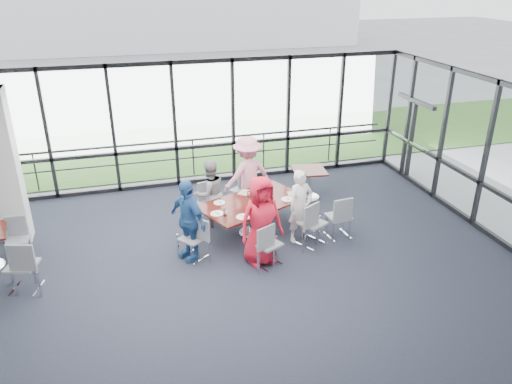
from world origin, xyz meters
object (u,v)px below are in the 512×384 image
object	(u,v)px
diner_end	(188,220)
chair_spare_la	(22,266)
structural_column	(5,168)
diner_near_left	(261,221)
chair_spare_r	(339,217)
chair_main_fr	(242,190)
chair_main_fl	(206,204)
main_table	(252,206)
diner_near_right	(300,206)
side_table_right	(309,175)
chair_spare_lb	(18,240)
diner_far_right	(248,175)
chair_main_end	(193,238)
chair_main_nl	(268,244)
chair_main_nr	(312,223)
diner_far_left	(210,193)

from	to	relation	value
diner_end	chair_spare_la	xyz separation A→B (m)	(-2.95, -0.29, -0.33)
structural_column	diner_near_left	bearing A→B (deg)	-25.54
chair_spare_la	chair_spare_r	bearing A→B (deg)	19.49
chair_main_fr	chair_main_fl	bearing A→B (deg)	-3.52
main_table	diner_near_left	bearing A→B (deg)	-120.87
chair_spare_la	diner_near_right	bearing A→B (deg)	20.82
diner_near_right	chair_main_fr	world-z (taller)	diner_near_right
side_table_right	diner_near_left	bearing A→B (deg)	-127.95
diner_near_left	side_table_right	bearing A→B (deg)	41.60
chair_spare_lb	chair_main_fl	bearing A→B (deg)	-167.66
side_table_right	main_table	bearing A→B (deg)	-142.93
diner_far_right	chair_main_fr	xyz separation A→B (m)	(-0.08, 0.24, -0.47)
chair_spare_r	diner_end	bearing A→B (deg)	173.89
diner_near_right	chair_spare_r	world-z (taller)	diner_near_right
chair_main_end	chair_main_fl	bearing A→B (deg)	121.74
structural_column	main_table	bearing A→B (deg)	-12.73
chair_main_fr	main_table	bearing A→B (deg)	52.77
diner_near_right	chair_main_nl	xyz separation A→B (m)	(-0.92, -0.74, -0.32)
main_table	chair_main_nr	size ratio (longest dim) A/B	2.55
side_table_right	chair_spare_la	size ratio (longest dim) A/B	0.88
diner_far_right	chair_main_nl	world-z (taller)	diner_far_right
diner_end	chair_spare_la	size ratio (longest dim) A/B	1.66
diner_near_left	chair_main_end	xyz separation A→B (m)	(-1.23, 0.48, -0.45)
diner_far_right	chair_main_nr	bearing A→B (deg)	99.25
structural_column	diner_far_right	world-z (taller)	structural_column
chair_main_fl	chair_main_nl	bearing A→B (deg)	94.90
chair_main_end	chair_spare_lb	xyz separation A→B (m)	(-3.26, 0.92, -0.03)
chair_main_fl	chair_spare_r	distance (m)	2.92
main_table	side_table_right	world-z (taller)	same
diner_near_right	chair_main_fl	distance (m)	2.20
diner_near_left	diner_far_right	bearing A→B (deg)	71.06
diner_far_left	chair_main_fl	bearing A→B (deg)	-79.77
main_table	diner_near_left	xyz separation A→B (m)	(-0.14, -1.13, 0.24)
diner_far_right	chair_spare_la	world-z (taller)	diner_far_right
diner_near_right	chair_main_fl	world-z (taller)	diner_near_right
chair_main_nr	chair_main_end	xyz separation A→B (m)	(-2.42, 0.12, -0.05)
chair_main_nr	chair_spare_lb	bearing A→B (deg)	140.58
chair_main_nl	chair_main_nr	size ratio (longest dim) A/B	0.94
side_table_right	diner_far_left	size ratio (longest dim) A/B	0.58
diner_near_right	diner_far_right	xyz separation A→B (m)	(-0.68, 1.62, 0.13)
chair_main_fl	chair_spare_lb	size ratio (longest dim) A/B	1.08
structural_column	diner_near_right	xyz separation A→B (m)	(5.64, -1.62, -0.83)
chair_spare_la	chair_spare_lb	size ratio (longest dim) A/B	1.22
diner_far_left	chair_main_end	xyz separation A→B (m)	(-0.60, -1.29, -0.32)
structural_column	chair_spare_lb	world-z (taller)	structural_column
diner_far_right	chair_spare_lb	bearing A→B (deg)	-5.97
chair_spare_r	chair_main_fl	bearing A→B (deg)	145.40
chair_main_fl	chair_spare_r	world-z (taller)	chair_spare_r
diner_far_left	chair_main_nl	bearing A→B (deg)	94.16
structural_column	chair_main_fr	world-z (taller)	structural_column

